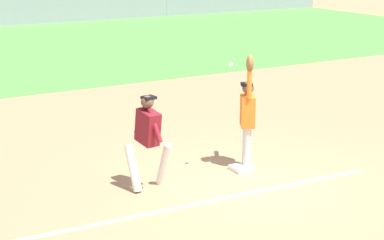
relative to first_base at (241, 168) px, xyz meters
name	(u,v)px	position (x,y,z in m)	size (l,w,h in m)	color
ground_plane	(251,184)	(-0.27, -0.70, -0.04)	(77.53, 77.53, 0.00)	tan
outfield_grass	(13,50)	(-0.27, 16.73, -0.04)	(46.51, 16.88, 0.01)	#549342
chalk_foul_line	(57,232)	(-4.00, -0.90, -0.04)	(12.00, 0.10, 0.01)	white
first_base	(241,168)	(0.00, 0.00, 0.00)	(0.38, 0.38, 0.08)	white
fielder	(248,113)	(0.17, 0.08, 1.08)	(0.53, 0.83, 2.28)	silver
runner	(148,135)	(-1.98, 0.04, 0.96)	(0.78, 0.85, 1.72)	white
baseball	(231,64)	(-0.36, -0.11, 2.10)	(0.07, 0.07, 0.07)	white
parked_car_tan	(21,8)	(3.09, 28.06, 0.63)	(4.41, 2.14, 1.25)	tan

